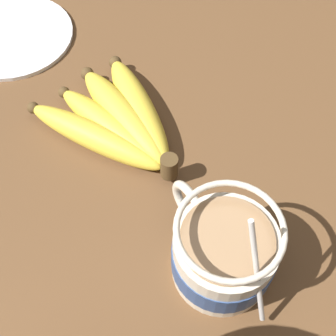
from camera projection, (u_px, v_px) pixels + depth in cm
name	position (u px, v px, depth cm)	size (l,w,h in cm)	color
table	(183.00, 255.00, 50.77)	(119.47, 119.47, 3.08)	brown
coffee_mug	(223.00, 253.00, 44.99)	(15.38, 10.11, 14.38)	beige
banana_bunch	(118.00, 121.00, 56.48)	(20.07, 15.57, 4.21)	#4C381E
small_plate	(12.00, 36.00, 66.66)	(17.22, 17.22, 0.60)	white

